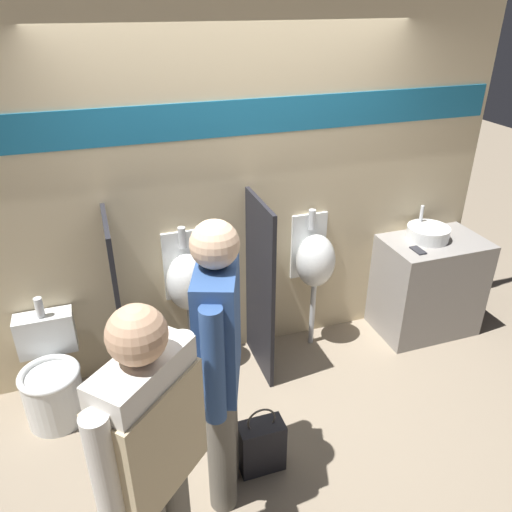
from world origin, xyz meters
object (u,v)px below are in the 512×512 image
shopping_bag (261,445)px  sink_basin (428,233)px  urinal_far (315,260)px  toilet (52,380)px  cell_phone (418,250)px  urinal_near_counter (188,282)px  person_with_lanyard (220,362)px  person_in_vest (153,455)px

shopping_bag → sink_basin: bearing=29.3°
urinal_far → toilet: bearing=-175.3°
sink_basin → toilet: sink_basin is taller
toilet → shopping_bag: (1.21, -0.91, -0.10)m
cell_phone → urinal_near_counter: 1.81m
cell_phone → toilet: size_ratio=0.17×
urinal_far → person_with_lanyard: size_ratio=0.67×
cell_phone → person_in_vest: bearing=-148.0°
sink_basin → person_in_vest: (-2.47, -1.58, 0.08)m
sink_basin → urinal_near_counter: (-1.99, 0.07, -0.12)m
sink_basin → urinal_far: size_ratio=0.29×
urinal_near_counter → shopping_bag: (0.20, -1.08, -0.61)m
toilet → person_with_lanyard: bearing=-46.1°
urinal_near_counter → urinal_far: (1.02, 0.00, 0.00)m
urinal_near_counter → urinal_far: size_ratio=1.00×
sink_basin → shopping_bag: sink_basin is taller
urinal_far → person_with_lanyard: bearing=-133.0°
cell_phone → shopping_bag: cell_phone is taller
sink_basin → cell_phone: (-0.20, -0.16, -0.05)m
person_in_vest → person_with_lanyard: person_with_lanyard is taller
sink_basin → toilet: 3.08m
sink_basin → toilet: bearing=-178.2°
cell_phone → toilet: (-2.81, 0.07, -0.58)m
toilet → person_in_vest: size_ratio=0.49×
cell_phone → toilet: 2.87m
sink_basin → person_with_lanyard: (-2.06, -1.09, 0.06)m
person_in_vest → cell_phone: bearing=-11.2°
urinal_near_counter → person_with_lanyard: 1.18m
urinal_far → person_with_lanyard: 1.60m
urinal_near_counter → person_with_lanyard: person_with_lanyard is taller
person_in_vest → sink_basin: bearing=-10.5°
person_with_lanyard → cell_phone: bearing=-43.5°
cell_phone → urinal_near_counter: bearing=172.5°
person_in_vest → person_with_lanyard: bearing=6.9°
sink_basin → person_in_vest: bearing=-147.4°
person_with_lanyard → person_in_vest: bearing=160.1°
cell_phone → shopping_bag: size_ratio=0.29×
person_with_lanyard → shopping_bag: person_with_lanyard is taller
cell_phone → shopping_bag: (-1.60, -0.84, -0.68)m
toilet → person_in_vest: person_in_vest is taller
urinal_far → toilet: urinal_far is taller
person_in_vest → toilet: bearing=67.0°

